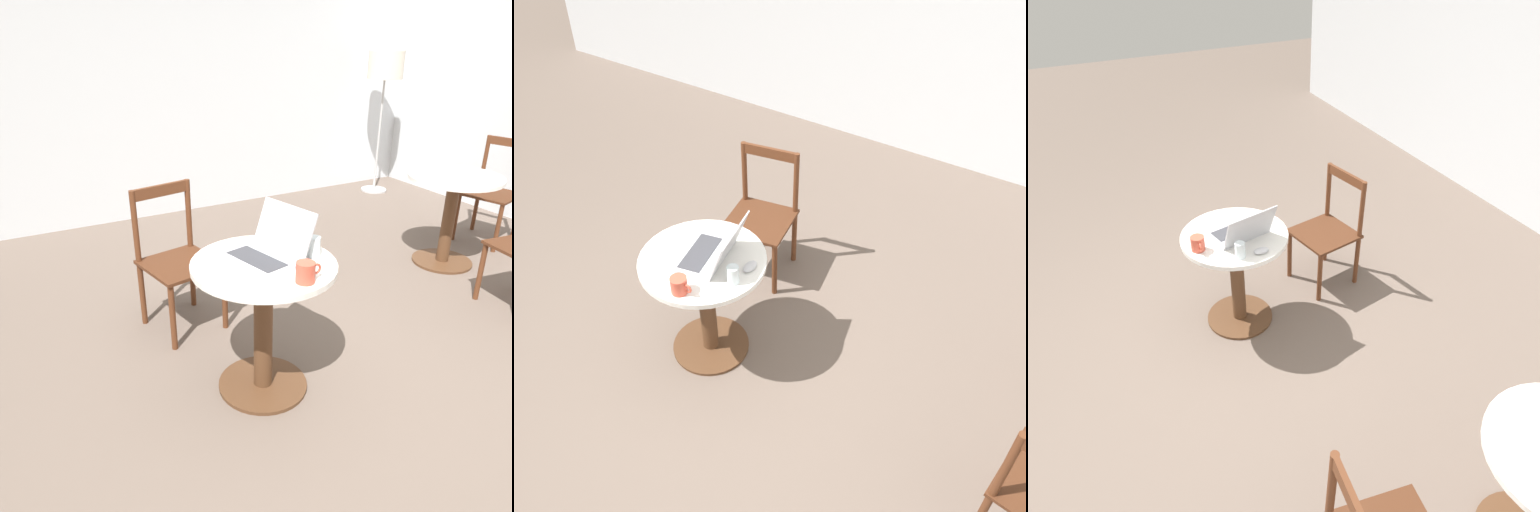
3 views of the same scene
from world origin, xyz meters
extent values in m
plane|color=#66564C|center=(0.00, 0.00, 0.00)|extent=(16.00, 16.00, 0.00)
cube|color=silver|center=(0.00, 3.23, 1.35)|extent=(9.40, 0.06, 2.70)
cylinder|color=#51331E|center=(-0.29, 0.30, 0.01)|extent=(0.47, 0.47, 0.02)
cylinder|color=#51331E|center=(-0.29, 0.30, 0.36)|extent=(0.10, 0.10, 0.68)
cylinder|color=silver|center=(-0.29, 0.30, 0.71)|extent=(0.71, 0.71, 0.03)
cylinder|color=#562D19|center=(-0.22, 0.92, 0.21)|extent=(0.04, 0.04, 0.43)
cylinder|color=#562D19|center=(-0.58, 0.85, 0.21)|extent=(0.04, 0.04, 0.43)
cylinder|color=#562D19|center=(-0.29, 1.29, 0.21)|extent=(0.04, 0.04, 0.43)
cylinder|color=#562D19|center=(-0.66, 1.22, 0.21)|extent=(0.04, 0.04, 0.43)
cube|color=#492715|center=(-0.44, 1.07, 0.44)|extent=(0.50, 0.50, 0.02)
cylinder|color=#562D19|center=(-0.29, 1.29, 0.67)|extent=(0.04, 0.04, 0.45)
cylinder|color=#562D19|center=(-0.66, 1.22, 0.67)|extent=(0.04, 0.04, 0.45)
cube|color=#562D19|center=(-0.47, 1.25, 0.86)|extent=(0.40, 0.10, 0.07)
cylinder|color=#562D19|center=(1.50, 0.41, 0.21)|extent=(0.04, 0.04, 0.43)
cylinder|color=#562D19|center=(1.45, 0.04, 0.67)|extent=(0.04, 0.04, 0.45)
cube|color=#B7B7BC|center=(-0.30, 0.33, 0.74)|extent=(0.31, 0.40, 0.02)
cube|color=#38383D|center=(-0.32, 0.32, 0.75)|extent=(0.19, 0.32, 0.00)
cube|color=#B7B7BC|center=(-0.14, 0.36, 0.86)|extent=(0.17, 0.37, 0.22)
cube|color=#9EB2C6|center=(-0.14, 0.36, 0.86)|extent=(0.15, 0.34, 0.20)
ellipsoid|color=#B7B7BC|center=(-0.03, 0.38, 0.74)|extent=(0.06, 0.10, 0.03)
cylinder|color=#C64C38|center=(-0.23, 0.04, 0.78)|extent=(0.09, 0.09, 0.09)
torus|color=#C64C38|center=(-0.17, 0.04, 0.78)|extent=(0.05, 0.01, 0.05)
cylinder|color=silver|center=(-0.04, 0.25, 0.78)|extent=(0.07, 0.07, 0.10)
camera|label=1|loc=(-1.34, -1.57, 1.74)|focal=35.00mm
camera|label=2|loc=(1.30, -1.44, 2.78)|focal=40.00mm
camera|label=3|loc=(2.31, -0.56, 2.52)|focal=35.00mm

